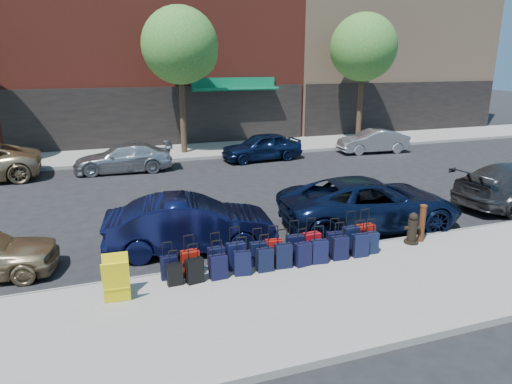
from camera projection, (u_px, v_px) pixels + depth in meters
name	position (u px, v px, depth m)	size (l,w,h in m)	color
ground	(223.00, 209.00, 15.35)	(120.00, 120.00, 0.00)	black
sidewalk_near	(307.00, 298.00, 9.44)	(60.00, 4.00, 0.15)	gray
sidewalk_far	(174.00, 152.00, 24.39)	(60.00, 4.00, 0.15)	gray
curb_near	(271.00, 260.00, 11.27)	(60.00, 0.08, 0.15)	gray
curb_far	(180.00, 160.00, 22.56)	(60.00, 0.08, 0.15)	gray
building_right	(363.00, 2.00, 34.24)	(15.00, 12.12, 18.00)	tan
tree_center	(183.00, 48.00, 22.66)	(3.80, 3.80, 7.27)	black
tree_right	(366.00, 49.00, 26.00)	(3.80, 3.80, 7.27)	black
suitcase_front_0	(169.00, 267.00, 10.07)	(0.36, 0.21, 0.86)	black
suitcase_front_1	(190.00, 263.00, 10.23)	(0.41, 0.24, 0.95)	maroon
suitcase_front_2	(216.00, 259.00, 10.46)	(0.39, 0.23, 0.91)	black
suitcase_front_3	(236.00, 256.00, 10.56)	(0.43, 0.26, 1.01)	black
suitcase_front_4	(258.00, 253.00, 10.77)	(0.38, 0.23, 0.90)	black
suitcase_front_5	(273.00, 251.00, 10.91)	(0.40, 0.26, 0.91)	#9A0E09
suitcase_front_6	(295.00, 247.00, 11.07)	(0.42, 0.25, 0.98)	black
suitcase_front_7	(311.00, 245.00, 11.21)	(0.42, 0.25, 0.99)	maroon
suitcase_front_8	(335.00, 243.00, 11.33)	(0.41, 0.26, 0.94)	black
suitcase_front_9	(351.00, 239.00, 11.50)	(0.45, 0.26, 1.05)	black
suitcase_front_10	(365.00, 237.00, 11.62)	(0.45, 0.26, 1.07)	maroon
suitcase_back_0	(175.00, 274.00, 9.80)	(0.33, 0.20, 0.78)	black
suitcase_back_1	(195.00, 271.00, 9.90)	(0.40, 0.27, 0.89)	black
suitcase_back_2	(218.00, 267.00, 10.07)	(0.38, 0.23, 0.89)	black
suitcase_back_3	(242.00, 263.00, 10.26)	(0.40, 0.27, 0.89)	black
suitcase_back_4	(265.00, 260.00, 10.44)	(0.37, 0.22, 0.88)	black
suitcase_back_5	(283.00, 256.00, 10.62)	(0.41, 0.25, 0.93)	black
suitcase_back_6	(303.00, 254.00, 10.72)	(0.41, 0.27, 0.91)	black
suitcase_back_7	(319.00, 252.00, 10.86)	(0.41, 0.27, 0.92)	black
suitcase_back_8	(340.00, 248.00, 11.06)	(0.41, 0.25, 0.93)	black
suitcase_back_9	(360.00, 245.00, 11.22)	(0.39, 0.24, 0.92)	black
suitcase_back_10	(370.00, 243.00, 11.41)	(0.38, 0.23, 0.88)	black
fire_hydrant	(412.00, 229.00, 12.01)	(0.44, 0.38, 0.85)	black
bollard	(422.00, 223.00, 12.10)	(0.19, 0.19, 1.01)	#38190C
display_rack	(116.00, 279.00, 9.11)	(0.55, 0.60, 0.92)	yellow
car_near_1	(191.00, 224.00, 11.85)	(1.52, 4.37, 1.44)	black
car_near_2	(370.00, 203.00, 13.51)	(2.47, 5.36, 1.49)	#0B1634
car_far_1	(123.00, 158.00, 20.34)	(1.74, 4.28, 1.24)	#BBBDC2
car_far_2	(262.00, 147.00, 22.66)	(1.61, 4.01, 1.36)	#0D193B
car_far_3	(373.00, 141.00, 24.54)	(1.32, 3.78, 1.25)	#B9BBC1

